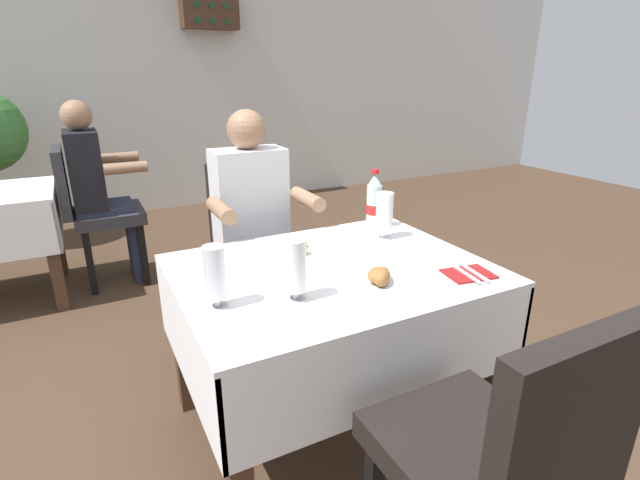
# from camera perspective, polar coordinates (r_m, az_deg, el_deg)

# --- Properties ---
(ground_plane) EXTENTS (11.00, 11.00, 0.00)m
(ground_plane) POSITION_cam_1_polar(r_m,az_deg,el_deg) (2.10, 4.54, -23.40)
(ground_plane) COLOR #473323
(back_wall) EXTENTS (11.00, 0.12, 2.86)m
(back_wall) POSITION_cam_1_polar(r_m,az_deg,el_deg) (5.35, -19.45, 18.80)
(back_wall) COLOR silver
(back_wall) RESTS_ON ground
(main_dining_table) EXTENTS (1.16, 0.89, 0.73)m
(main_dining_table) POSITION_cam_1_polar(r_m,az_deg,el_deg) (1.87, 1.42, -8.02)
(main_dining_table) COLOR white
(main_dining_table) RESTS_ON ground
(chair_far_diner_seat) EXTENTS (0.44, 0.50, 0.97)m
(chair_far_diner_seat) POSITION_cam_1_polar(r_m,az_deg,el_deg) (2.57, -7.57, -0.30)
(chair_far_diner_seat) COLOR black
(chair_far_diner_seat) RESTS_ON ground
(chair_near_camera_side) EXTENTS (0.44, 0.50, 0.97)m
(chair_near_camera_side) POSITION_cam_1_polar(r_m,az_deg,el_deg) (1.33, 20.55, -23.00)
(chair_near_camera_side) COLOR black
(chair_near_camera_side) RESTS_ON ground
(seated_diner_far) EXTENTS (0.50, 0.46, 1.26)m
(seated_diner_far) POSITION_cam_1_polar(r_m,az_deg,el_deg) (2.41, -7.91, 2.23)
(seated_diner_far) COLOR #282D42
(seated_diner_far) RESTS_ON ground
(plate_near_camera) EXTENTS (0.26, 0.26, 0.07)m
(plate_near_camera) POSITION_cam_1_polar(r_m,az_deg,el_deg) (1.65, 7.21, -4.86)
(plate_near_camera) COLOR white
(plate_near_camera) RESTS_ON main_dining_table
(plate_far_diner) EXTENTS (0.23, 0.23, 0.07)m
(plate_far_diner) POSITION_cam_1_polar(r_m,az_deg,el_deg) (1.92, -2.52, -1.19)
(plate_far_diner) COLOR white
(plate_far_diner) RESTS_ON main_dining_table
(beer_glass_left) EXTENTS (0.07, 0.07, 0.21)m
(beer_glass_left) POSITION_cam_1_polar(r_m,az_deg,el_deg) (1.50, -12.57, -4.36)
(beer_glass_left) COLOR white
(beer_glass_left) RESTS_ON main_dining_table
(beer_glass_middle) EXTENTS (0.08, 0.08, 0.21)m
(beer_glass_middle) POSITION_cam_1_polar(r_m,az_deg,el_deg) (2.09, 7.80, 2.95)
(beer_glass_middle) COLOR white
(beer_glass_middle) RESTS_ON main_dining_table
(beer_glass_right) EXTENTS (0.07, 0.07, 0.21)m
(beer_glass_right) POSITION_cam_1_polar(r_m,az_deg,el_deg) (1.51, -3.01, -3.58)
(beer_glass_right) COLOR white
(beer_glass_right) RESTS_ON main_dining_table
(cola_bottle_primary) EXTENTS (0.07, 0.07, 0.28)m
(cola_bottle_primary) POSITION_cam_1_polar(r_m,az_deg,el_deg) (2.22, 6.56, 4.50)
(cola_bottle_primary) COLOR silver
(cola_bottle_primary) RESTS_ON main_dining_table
(napkin_cutlery_set) EXTENTS (0.19, 0.20, 0.01)m
(napkin_cutlery_set) POSITION_cam_1_polar(r_m,az_deg,el_deg) (1.82, 17.55, -3.90)
(napkin_cutlery_set) COLOR maroon
(napkin_cutlery_set) RESTS_ON main_dining_table
(background_chair_right) EXTENTS (0.50, 0.44, 0.97)m
(background_chair_right) POSITION_cam_1_polar(r_m,az_deg,el_deg) (3.55, -25.76, 3.54)
(background_chair_right) COLOR #2D2D33
(background_chair_right) RESTS_ON ground
(background_patron) EXTENTS (0.46, 0.50, 1.26)m
(background_patron) POSITION_cam_1_polar(r_m,az_deg,el_deg) (3.52, -25.34, 6.11)
(background_patron) COLOR #282D42
(background_patron) RESTS_ON ground
(wall_bottle_rack) EXTENTS (0.56, 0.21, 0.42)m
(wall_bottle_rack) POSITION_cam_1_polar(r_m,az_deg,el_deg) (5.34, -13.28, 25.82)
(wall_bottle_rack) COLOR #472D1E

